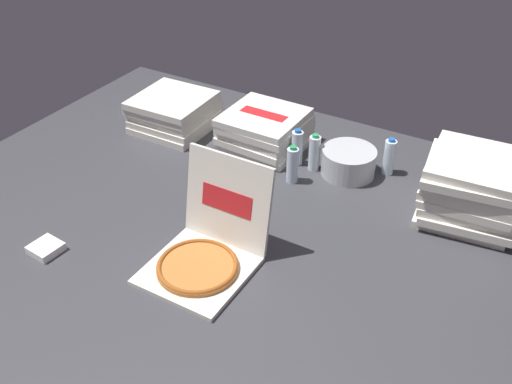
{
  "coord_description": "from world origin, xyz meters",
  "views": [
    {
      "loc": [
        1.09,
        -1.78,
        1.66
      ],
      "look_at": [
        -0.01,
        0.1,
        0.14
      ],
      "focal_mm": 41.32,
      "sensor_mm": 36.0,
      "label": 1
    }
  ],
  "objects": [
    {
      "name": "pizza_stack_right_far",
      "position": [
        0.83,
        0.6,
        0.15
      ],
      "size": [
        0.47,
        0.48,
        0.31
      ],
      "color": "silver",
      "rests_on": "ground_plane"
    },
    {
      "name": "napkin_pile",
      "position": [
        -0.66,
        -0.57,
        0.02
      ],
      "size": [
        0.13,
        0.13,
        0.04
      ],
      "primitive_type": "cube",
      "rotation": [
        0.0,
        0.0,
        -0.08
      ],
      "color": "white",
      "rests_on": "ground_plane"
    },
    {
      "name": "pizza_stack_right_mid",
      "position": [
        -0.29,
        0.69,
        0.1
      ],
      "size": [
        0.44,
        0.44,
        0.2
      ],
      "color": "silver",
      "rests_on": "ground_plane"
    },
    {
      "name": "open_pizza_box",
      "position": [
        -0.02,
        -0.28,
        0.08
      ],
      "size": [
        0.4,
        0.49,
        0.42
      ],
      "color": "silver",
      "rests_on": "ground_plane"
    },
    {
      "name": "water_bottle_2",
      "position": [
        0.04,
        0.61,
        0.1
      ],
      "size": [
        0.06,
        0.06,
        0.2
      ],
      "color": "white",
      "rests_on": "ground_plane"
    },
    {
      "name": "ice_bucket",
      "position": [
        0.22,
        0.66,
        0.07
      ],
      "size": [
        0.28,
        0.28,
        0.14
      ],
      "primitive_type": "cylinder",
      "color": "#B7BABF",
      "rests_on": "ground_plane"
    },
    {
      "name": "ground_plane",
      "position": [
        0.0,
        0.0,
        -0.01
      ],
      "size": [
        3.2,
        2.4,
        0.02
      ],
      "primitive_type": "cube",
      "color": "#38383D"
    },
    {
      "name": "water_bottle_0",
      "position": [
        0.39,
        0.76,
        0.1
      ],
      "size": [
        0.06,
        0.06,
        0.2
      ],
      "color": "silver",
      "rests_on": "ground_plane"
    },
    {
      "name": "water_bottle_3",
      "position": [
        0.0,
        0.45,
        0.1
      ],
      "size": [
        0.06,
        0.06,
        0.2
      ],
      "color": "silver",
      "rests_on": "ground_plane"
    },
    {
      "name": "pizza_stack_center_near",
      "position": [
        -0.85,
        0.61,
        0.1
      ],
      "size": [
        0.43,
        0.43,
        0.19
      ],
      "color": "silver",
      "rests_on": "ground_plane"
    },
    {
      "name": "water_bottle_1",
      "position": [
        -0.06,
        0.61,
        0.1
      ],
      "size": [
        0.06,
        0.06,
        0.2
      ],
      "color": "white",
      "rests_on": "ground_plane"
    }
  ]
}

